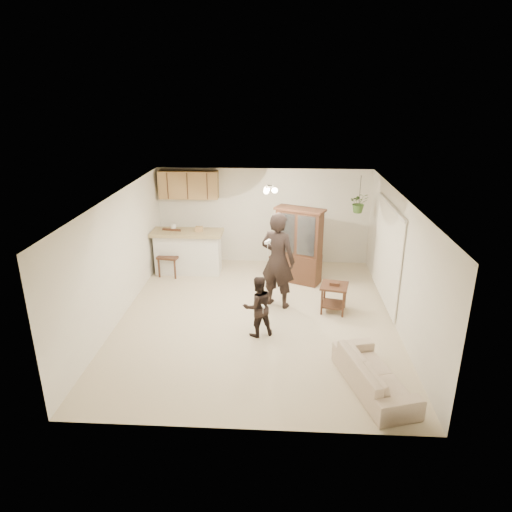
# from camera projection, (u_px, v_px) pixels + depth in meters

# --- Properties ---
(floor) EXTENTS (6.50, 6.50, 0.00)m
(floor) POSITION_uv_depth(u_px,v_px,m) (257.00, 318.00, 9.31)
(floor) COLOR #C3B493
(floor) RESTS_ON ground
(ceiling) EXTENTS (5.50, 6.50, 0.02)m
(ceiling) POSITION_uv_depth(u_px,v_px,m) (257.00, 197.00, 8.45)
(ceiling) COLOR white
(ceiling) RESTS_ON wall_back
(wall_back) EXTENTS (5.50, 0.02, 2.50)m
(wall_back) POSITION_uv_depth(u_px,v_px,m) (264.00, 216.00, 11.92)
(wall_back) COLOR silver
(wall_back) RESTS_ON ground
(wall_front) EXTENTS (5.50, 0.02, 2.50)m
(wall_front) POSITION_uv_depth(u_px,v_px,m) (242.00, 351.00, 5.84)
(wall_front) COLOR silver
(wall_front) RESTS_ON ground
(wall_left) EXTENTS (0.02, 6.50, 2.50)m
(wall_left) POSITION_uv_depth(u_px,v_px,m) (118.00, 258.00, 9.03)
(wall_left) COLOR silver
(wall_left) RESTS_ON ground
(wall_right) EXTENTS (0.02, 6.50, 2.50)m
(wall_right) POSITION_uv_depth(u_px,v_px,m) (400.00, 263.00, 8.73)
(wall_right) COLOR silver
(wall_right) RESTS_ON ground
(breakfast_bar) EXTENTS (1.60, 0.55, 1.00)m
(breakfast_bar) POSITION_uv_depth(u_px,v_px,m) (188.00, 254.00, 11.44)
(breakfast_bar) COLOR silver
(breakfast_bar) RESTS_ON floor
(bar_top) EXTENTS (1.75, 0.70, 0.08)m
(bar_top) POSITION_uv_depth(u_px,v_px,m) (187.00, 233.00, 11.25)
(bar_top) COLOR tan
(bar_top) RESTS_ON breakfast_bar
(upper_cabinets) EXTENTS (1.50, 0.34, 0.70)m
(upper_cabinets) POSITION_uv_depth(u_px,v_px,m) (189.00, 185.00, 11.56)
(upper_cabinets) COLOR olive
(upper_cabinets) RESTS_ON wall_back
(vertical_blinds) EXTENTS (0.06, 2.30, 2.10)m
(vertical_blinds) POSITION_uv_depth(u_px,v_px,m) (387.00, 255.00, 9.63)
(vertical_blinds) COLOR white
(vertical_blinds) RESTS_ON wall_right
(ceiling_fixture) EXTENTS (0.36, 0.36, 0.20)m
(ceiling_fixture) POSITION_uv_depth(u_px,v_px,m) (269.00, 189.00, 9.59)
(ceiling_fixture) COLOR beige
(ceiling_fixture) RESTS_ON ceiling
(hanging_plant) EXTENTS (0.43, 0.37, 0.48)m
(hanging_plant) POSITION_uv_depth(u_px,v_px,m) (359.00, 203.00, 10.79)
(hanging_plant) COLOR #365F26
(hanging_plant) RESTS_ON ceiling
(plant_cord) EXTENTS (0.01, 0.01, 0.65)m
(plant_cord) POSITION_uv_depth(u_px,v_px,m) (360.00, 189.00, 10.68)
(plant_cord) COLOR black
(plant_cord) RESTS_ON ceiling
(sofa) EXTENTS (1.22, 2.00, 0.73)m
(sofa) POSITION_uv_depth(u_px,v_px,m) (375.00, 368.00, 7.00)
(sofa) COLOR #F2E3C7
(sofa) RESTS_ON floor
(adult) EXTENTS (0.78, 0.67, 1.80)m
(adult) POSITION_uv_depth(u_px,v_px,m) (278.00, 266.00, 9.54)
(adult) COLOR black
(adult) RESTS_ON floor
(child) EXTENTS (0.80, 0.73, 1.35)m
(child) POSITION_uv_depth(u_px,v_px,m) (258.00, 302.00, 8.44)
(child) COLOR black
(child) RESTS_ON floor
(china_hutch) EXTENTS (1.23, 0.88, 1.82)m
(china_hutch) POSITION_uv_depth(u_px,v_px,m) (299.00, 246.00, 10.76)
(china_hutch) COLOR #3C2216
(china_hutch) RESTS_ON floor
(side_table) EXTENTS (0.65, 0.65, 0.66)m
(side_table) POSITION_uv_depth(u_px,v_px,m) (334.00, 298.00, 9.48)
(side_table) COLOR #3C2216
(side_table) RESTS_ON floor
(chair_bar) EXTENTS (0.58, 0.58, 1.14)m
(chair_bar) POSITION_uv_depth(u_px,v_px,m) (170.00, 263.00, 11.33)
(chair_bar) COLOR #3C2216
(chair_bar) RESTS_ON floor
(chair_hutch_left) EXTENTS (0.71, 0.71, 1.13)m
(chair_hutch_left) POSITION_uv_depth(u_px,v_px,m) (283.00, 264.00, 11.26)
(chair_hutch_left) COLOR #3C2216
(chair_hutch_left) RESTS_ON floor
(chair_hutch_right) EXTENTS (0.62, 0.62, 0.99)m
(chair_hutch_right) POSITION_uv_depth(u_px,v_px,m) (284.00, 262.00, 11.48)
(chair_hutch_right) COLOR #3C2216
(chair_hutch_right) RESTS_ON floor
(controller_adult) EXTENTS (0.12, 0.19, 0.06)m
(controller_adult) POSITION_uv_depth(u_px,v_px,m) (268.00, 242.00, 8.91)
(controller_adult) COLOR white
(controller_adult) RESTS_ON adult
(controller_child) EXTENTS (0.07, 0.11, 0.03)m
(controller_child) POSITION_uv_depth(u_px,v_px,m) (263.00, 306.00, 8.18)
(controller_child) COLOR white
(controller_child) RESTS_ON child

